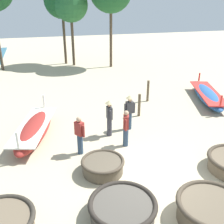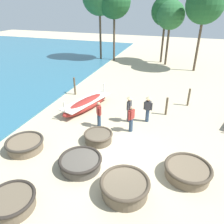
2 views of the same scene
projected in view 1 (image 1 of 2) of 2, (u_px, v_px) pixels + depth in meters
ground_plane at (153, 188)px, 8.44m from camera, size 80.00×80.00×0.00m
coracle_far_right at (211, 210)px, 7.06m from camera, size 1.93×1.93×0.65m
coracle_tilted at (123, 208)px, 7.20m from camera, size 1.92×1.92×0.53m
coracle_far_left at (103, 166)px, 9.09m from camera, size 1.52×1.52×0.51m
long_boat_ochre_hull at (207, 95)px, 15.70m from camera, size 2.74×5.01×1.11m
long_boat_red_hull at (34, 129)px, 11.45m from camera, size 2.31×4.47×1.26m
fisherman_crouching at (109, 116)px, 11.36m from camera, size 0.36×0.53×1.67m
fisherman_standing_left at (130, 110)px, 11.95m from camera, size 0.53×0.36×1.67m
fisherman_hauling at (80, 134)px, 10.02m from camera, size 0.37×0.45×1.57m
fisherman_by_coracle at (126, 127)px, 10.57m from camera, size 0.32×0.50×1.57m
mooring_post_inland at (148, 91)px, 15.48m from camera, size 0.14×0.14×1.27m
mooring_post_shoreline at (139, 105)px, 13.47m from camera, size 0.14×0.14×1.20m
tree_center at (62, 1)px, 22.92m from camera, size 3.15×3.15×7.17m
tree_left_mid at (71, 5)px, 22.44m from camera, size 2.95×2.95×6.73m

